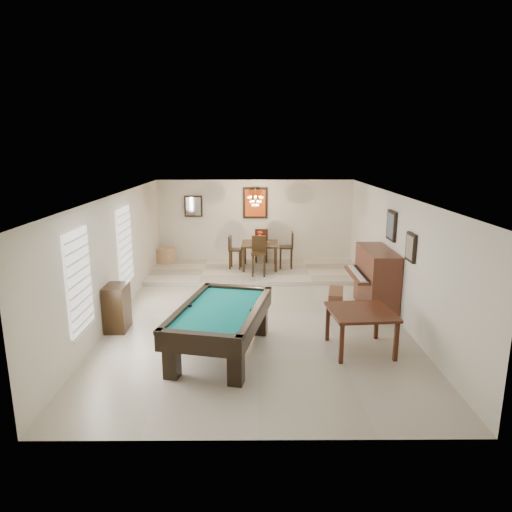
{
  "coord_description": "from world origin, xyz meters",
  "views": [
    {
      "loc": [
        -0.06,
        -9.5,
        3.57
      ],
      "look_at": [
        0.0,
        0.6,
        1.15
      ],
      "focal_mm": 32.0,
      "sensor_mm": 36.0,
      "label": 1
    }
  ],
  "objects_px": {
    "upright_piano": "(369,280)",
    "dining_chair_north": "(261,245)",
    "dining_chair_east": "(286,250)",
    "corner_bench": "(166,255)",
    "chandelier": "(255,198)",
    "dining_table": "(260,254)",
    "flower_vase": "(260,235)",
    "square_table": "(360,330)",
    "pool_table": "(221,331)",
    "apothecary_chest": "(117,308)",
    "dining_chair_south": "(259,256)",
    "piano_bench": "(336,300)",
    "dining_chair_west": "(235,252)"
  },
  "relations": [
    {
      "from": "dining_table",
      "to": "chandelier",
      "type": "distance_m",
      "value": 1.66
    },
    {
      "from": "upright_piano",
      "to": "chandelier",
      "type": "relative_size",
      "value": 2.77
    },
    {
      "from": "dining_chair_east",
      "to": "dining_chair_north",
      "type": "bearing_deg",
      "value": -133.2
    },
    {
      "from": "piano_bench",
      "to": "pool_table",
      "type": "bearing_deg",
      "value": -137.28
    },
    {
      "from": "dining_chair_east",
      "to": "chandelier",
      "type": "xyz_separation_m",
      "value": [
        -0.89,
        -0.22,
        1.54
      ]
    },
    {
      "from": "dining_table",
      "to": "corner_bench",
      "type": "height_order",
      "value": "dining_table"
    },
    {
      "from": "pool_table",
      "to": "piano_bench",
      "type": "height_order",
      "value": "pool_table"
    },
    {
      "from": "pool_table",
      "to": "dining_chair_west",
      "type": "relative_size",
      "value": 2.62
    },
    {
      "from": "dining_chair_east",
      "to": "corner_bench",
      "type": "distance_m",
      "value": 3.71
    },
    {
      "from": "pool_table",
      "to": "upright_piano",
      "type": "relative_size",
      "value": 1.51
    },
    {
      "from": "dining_chair_south",
      "to": "dining_chair_west",
      "type": "bearing_deg",
      "value": 134.1
    },
    {
      "from": "square_table",
      "to": "dining_chair_east",
      "type": "relative_size",
      "value": 1.02
    },
    {
      "from": "flower_vase",
      "to": "chandelier",
      "type": "xyz_separation_m",
      "value": [
        -0.13,
        -0.2,
        1.09
      ]
    },
    {
      "from": "flower_vase",
      "to": "dining_chair_north",
      "type": "relative_size",
      "value": 0.23
    },
    {
      "from": "apothecary_chest",
      "to": "dining_chair_east",
      "type": "height_order",
      "value": "dining_chair_east"
    },
    {
      "from": "dining_chair_west",
      "to": "corner_bench",
      "type": "height_order",
      "value": "dining_chair_west"
    },
    {
      "from": "dining_chair_east",
      "to": "corner_bench",
      "type": "relative_size",
      "value": 2.13
    },
    {
      "from": "piano_bench",
      "to": "dining_table",
      "type": "distance_m",
      "value": 3.61
    },
    {
      "from": "upright_piano",
      "to": "dining_chair_east",
      "type": "distance_m",
      "value": 3.58
    },
    {
      "from": "upright_piano",
      "to": "dining_table",
      "type": "height_order",
      "value": "upright_piano"
    },
    {
      "from": "dining_chair_north",
      "to": "dining_chair_east",
      "type": "distance_m",
      "value": 1.03
    },
    {
      "from": "dining_chair_east",
      "to": "chandelier",
      "type": "height_order",
      "value": "chandelier"
    },
    {
      "from": "corner_bench",
      "to": "dining_chair_west",
      "type": "bearing_deg",
      "value": -18.28
    },
    {
      "from": "dining_table",
      "to": "flower_vase",
      "type": "relative_size",
      "value": 4.34
    },
    {
      "from": "pool_table",
      "to": "chandelier",
      "type": "bearing_deg",
      "value": 95.17
    },
    {
      "from": "dining_chair_north",
      "to": "corner_bench",
      "type": "relative_size",
      "value": 2.1
    },
    {
      "from": "piano_bench",
      "to": "apothecary_chest",
      "type": "height_order",
      "value": "apothecary_chest"
    },
    {
      "from": "dining_table",
      "to": "chandelier",
      "type": "height_order",
      "value": "chandelier"
    },
    {
      "from": "piano_bench",
      "to": "flower_vase",
      "type": "relative_size",
      "value": 3.33
    },
    {
      "from": "corner_bench",
      "to": "dining_table",
      "type": "bearing_deg",
      "value": -13.44
    },
    {
      "from": "apothecary_chest",
      "to": "dining_chair_west",
      "type": "distance_m",
      "value": 4.82
    },
    {
      "from": "upright_piano",
      "to": "piano_bench",
      "type": "distance_m",
      "value": 0.86
    },
    {
      "from": "upright_piano",
      "to": "dining_chair_north",
      "type": "bearing_deg",
      "value": 120.67
    },
    {
      "from": "apothecary_chest",
      "to": "dining_chair_south",
      "type": "bearing_deg",
      "value": 50.87
    },
    {
      "from": "pool_table",
      "to": "dining_chair_north",
      "type": "relative_size",
      "value": 2.38
    },
    {
      "from": "corner_bench",
      "to": "upright_piano",
      "type": "bearing_deg",
      "value": -36.31
    },
    {
      "from": "dining_chair_west",
      "to": "chandelier",
      "type": "xyz_separation_m",
      "value": [
        0.58,
        -0.17,
        1.6
      ]
    },
    {
      "from": "square_table",
      "to": "dining_chair_south",
      "type": "distance_m",
      "value": 4.85
    },
    {
      "from": "square_table",
      "to": "dining_chair_north",
      "type": "height_order",
      "value": "dining_chair_north"
    },
    {
      "from": "pool_table",
      "to": "dining_chair_west",
      "type": "bearing_deg",
      "value": 101.51
    },
    {
      "from": "dining_chair_south",
      "to": "chandelier",
      "type": "relative_size",
      "value": 1.79
    },
    {
      "from": "dining_chair_east",
      "to": "chandelier",
      "type": "bearing_deg",
      "value": -73.18
    },
    {
      "from": "dining_chair_north",
      "to": "piano_bench",
      "type": "bearing_deg",
      "value": 110.83
    },
    {
      "from": "apothecary_chest",
      "to": "corner_bench",
      "type": "height_order",
      "value": "apothecary_chest"
    },
    {
      "from": "upright_piano",
      "to": "dining_chair_east",
      "type": "height_order",
      "value": "upright_piano"
    },
    {
      "from": "corner_bench",
      "to": "pool_table",
      "type": "bearing_deg",
      "value": -70.94
    },
    {
      "from": "apothecary_chest",
      "to": "chandelier",
      "type": "distance_m",
      "value": 5.26
    },
    {
      "from": "corner_bench",
      "to": "piano_bench",
      "type": "bearing_deg",
      "value": -40.48
    },
    {
      "from": "square_table",
      "to": "upright_piano",
      "type": "bearing_deg",
      "value": 72.62
    },
    {
      "from": "dining_chair_west",
      "to": "corner_bench",
      "type": "xyz_separation_m",
      "value": [
        -2.17,
        0.72,
        -0.25
      ]
    }
  ]
}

